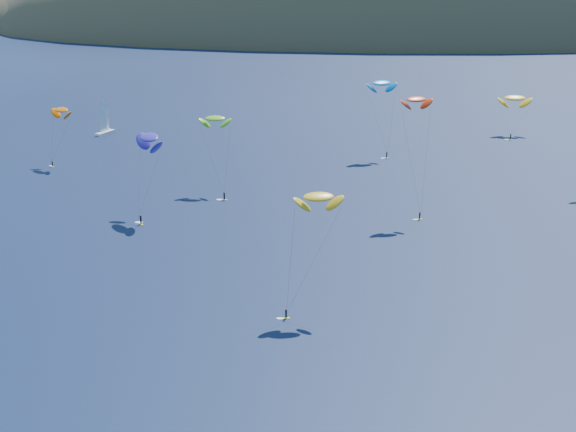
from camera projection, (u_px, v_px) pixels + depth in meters
The scene contains 9 objects.
island at pixel (401, 44), 613.35m from camera, with size 730.00×300.00×210.00m.
sailboat at pixel (105, 131), 264.18m from camera, with size 9.95×8.93×11.87m.
kitesurfer_1 at pixel (61, 110), 224.31m from camera, with size 8.79×9.07×17.50m.
kitesurfer_2 at pixel (319, 197), 132.87m from camera, with size 9.81×10.38×21.15m.
kitesurfer_3 at pixel (215, 119), 200.46m from camera, with size 8.44×13.74×19.91m.
kitesurfer_4 at pixel (382, 83), 233.04m from camera, with size 10.13×10.05×23.58m.
kitesurfer_9 at pixel (416, 100), 179.50m from camera, with size 8.15×10.46×28.06m.
kitesurfer_10 at pixel (149, 137), 180.76m from camera, with size 10.47×15.84×20.65m.
kitesurfer_11 at pixel (515, 98), 262.77m from camera, with size 10.79×13.32×14.63m.
Camera 1 is at (3.86, -66.24, 57.85)m, focal length 50.00 mm.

